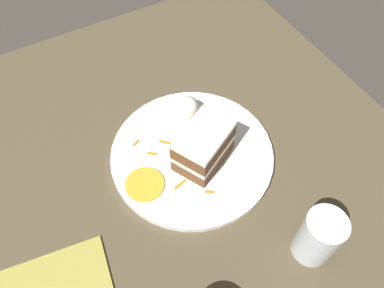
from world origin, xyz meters
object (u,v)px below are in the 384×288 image
orange_garnish (145,184)px  cake_slice (203,146)px  plate (192,154)px  cream_dollop (188,107)px  drinking_glass (317,239)px

orange_garnish → cake_slice: bearing=-90.6°
plate → cream_dollop: cream_dollop is taller
plate → cake_slice: (-0.02, -0.01, 0.05)m
plate → orange_garnish: 0.11m
orange_garnish → drinking_glass: bearing=-141.0°
cake_slice → cream_dollop: cake_slice is taller
cake_slice → drinking_glass: (-0.23, -0.07, -0.01)m
cream_dollop → plate: bearing=155.4°
cake_slice → orange_garnish: (0.00, 0.12, -0.04)m
orange_garnish → cream_dollop: bearing=-54.5°
plate → drinking_glass: size_ratio=2.95×
cream_dollop → orange_garnish: (-0.10, 0.14, -0.02)m
plate → orange_garnish: size_ratio=4.40×
cake_slice → plate: bearing=0.8°
cream_dollop → drinking_glass: bearing=-172.9°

